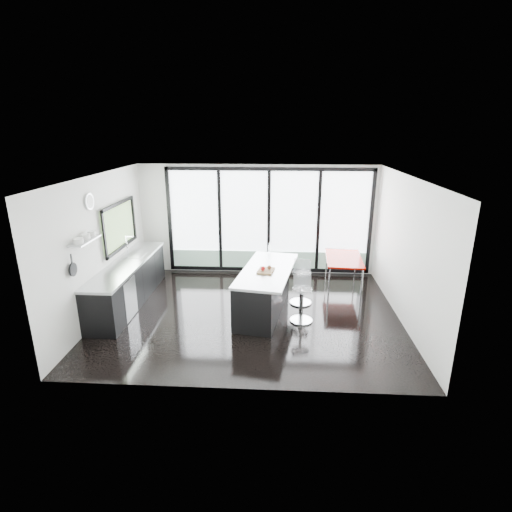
# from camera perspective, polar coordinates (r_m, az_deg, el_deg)

# --- Properties ---
(floor) EXTENTS (6.00, 5.00, 0.00)m
(floor) POSITION_cam_1_polar(r_m,az_deg,el_deg) (8.33, -0.82, -8.18)
(floor) COLOR black
(floor) RESTS_ON ground
(ceiling) EXTENTS (6.00, 5.00, 0.00)m
(ceiling) POSITION_cam_1_polar(r_m,az_deg,el_deg) (7.53, -0.91, 11.34)
(ceiling) COLOR white
(ceiling) RESTS_ON wall_back
(wall_back) EXTENTS (6.00, 0.09, 2.80)m
(wall_back) POSITION_cam_1_polar(r_m,az_deg,el_deg) (10.21, 1.68, 4.37)
(wall_back) COLOR silver
(wall_back) RESTS_ON ground
(wall_front) EXTENTS (6.00, 0.00, 2.80)m
(wall_front) POSITION_cam_1_polar(r_m,az_deg,el_deg) (5.48, -2.79, -6.52)
(wall_front) COLOR silver
(wall_front) RESTS_ON ground
(wall_left) EXTENTS (0.26, 5.00, 2.80)m
(wall_left) POSITION_cam_1_polar(r_m,az_deg,el_deg) (8.75, -20.57, 2.87)
(wall_left) COLOR silver
(wall_left) RESTS_ON ground
(wall_right) EXTENTS (0.00, 5.00, 2.80)m
(wall_right) POSITION_cam_1_polar(r_m,az_deg,el_deg) (8.17, 20.63, 0.65)
(wall_right) COLOR silver
(wall_right) RESTS_ON ground
(counter_cabinets) EXTENTS (0.69, 3.24, 1.36)m
(counter_cabinets) POSITION_cam_1_polar(r_m,az_deg,el_deg) (9.07, -17.76, -3.61)
(counter_cabinets) COLOR black
(counter_cabinets) RESTS_ON floor
(island) EXTENTS (1.32, 2.40, 1.21)m
(island) POSITION_cam_1_polar(r_m,az_deg,el_deg) (8.27, 1.09, -4.78)
(island) COLOR black
(island) RESTS_ON floor
(bar_stool_near) EXTENTS (0.45, 0.45, 0.71)m
(bar_stool_near) POSITION_cam_1_polar(r_m,az_deg,el_deg) (7.91, 6.55, -6.92)
(bar_stool_near) COLOR silver
(bar_stool_near) RESTS_ON floor
(bar_stool_far) EXTENTS (0.52, 0.52, 0.75)m
(bar_stool_far) POSITION_cam_1_polar(r_m,az_deg,el_deg) (8.68, 6.46, -4.46)
(bar_stool_far) COLOR silver
(bar_stool_far) RESTS_ON floor
(red_table) EXTENTS (0.91, 1.47, 0.76)m
(red_table) POSITION_cam_1_polar(r_m,az_deg,el_deg) (9.66, 12.30, -2.37)
(red_table) COLOR #970800
(red_table) RESTS_ON floor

